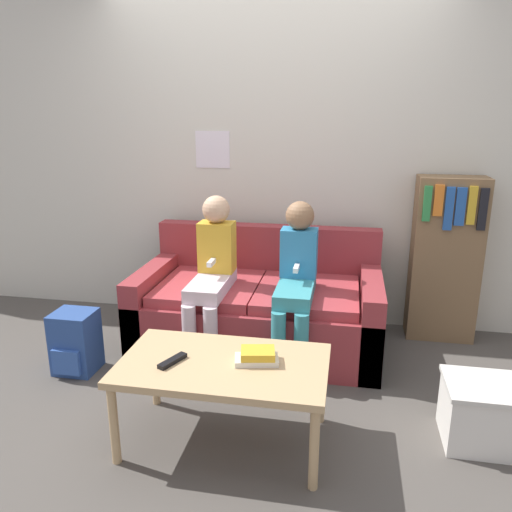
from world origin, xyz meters
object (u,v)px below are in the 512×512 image
Objects in this scene: person_right at (296,275)px; tv_remote at (173,361)px; couch at (260,308)px; backpack at (75,342)px; coffee_table at (223,370)px; person_left at (212,269)px; bookshelf at (445,259)px; storage_box at (484,413)px.

tv_remote is (-0.50, -0.99, -0.15)m from person_right.
couch is 1.26m from backpack.
couch reaches higher than coffee_table.
person_right is 2.65× the size of backpack.
person_left is 1.00m from backpack.
couch reaches higher than tv_remote.
couch is 1.58× the size of person_right.
bookshelf reaches higher than tv_remote.
bookshelf is 2.98× the size of storage_box.
storage_box is 2.43m from backpack.
backpack is (-1.12, 0.53, -0.20)m from coffee_table.
storage_box is at bearing -34.55° from couch.
person_right is (0.26, 0.93, 0.21)m from coffee_table.
bookshelf reaches higher than person_right.
couch is at bearing 145.45° from storage_box.
couch is 0.49m from person_left.
person_right is (0.57, -0.00, -0.01)m from person_left.
backpack is at bearing 154.81° from coffee_table.
person_left is 0.91× the size of bookshelf.
person_right reaches higher than coffee_table.
coffee_table reaches higher than backpack.
couch reaches higher than storage_box.
person_left reaches higher than tv_remote.
coffee_table is at bearing -130.07° from bookshelf.
backpack is at bearing -153.29° from person_left.
coffee_table is 1.01m from person_left.
tv_remote is 1.09m from backpack.
bookshelf is 1.35m from storage_box.
coffee_table is 1.33m from storage_box.
couch is at bearing 35.44° from person_left.
person_left is 1.02× the size of person_right.
bookshelf is (1.02, 0.58, -0.00)m from person_right.
coffee_table is (0.02, -1.14, 0.13)m from couch.
tv_remote is at bearing -169.31° from storage_box.
person_right is at bearing -150.28° from bookshelf.
person_right is at bearing 145.97° from storage_box.
bookshelf reaches higher than coffee_table.
tv_remote is (0.07, -0.99, -0.16)m from person_left.
tv_remote is 0.42× the size of backpack.
tv_remote is at bearing -166.98° from coffee_table.
person_left is at bearing 26.71° from backpack.
person_left is 2.70× the size of backpack.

